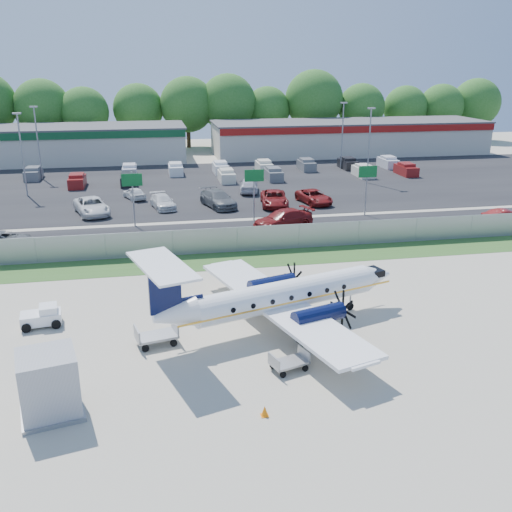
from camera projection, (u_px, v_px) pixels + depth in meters
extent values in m
plane|color=#B4AD99|center=(276.00, 329.00, 31.80)|extent=(170.00, 170.00, 0.00)
cube|color=#2D561E|center=(241.00, 260.00, 42.97)|extent=(170.00, 4.00, 0.02)
cube|color=black|center=(228.00, 234.00, 49.48)|extent=(170.00, 8.00, 0.02)
cube|color=black|center=(204.00, 186.00, 69.03)|extent=(170.00, 32.00, 0.02)
cube|color=gray|center=(237.00, 240.00, 44.51)|extent=(120.00, 0.02, 1.90)
cube|color=gray|center=(237.00, 227.00, 44.20)|extent=(120.00, 0.06, 0.06)
cube|color=gray|center=(237.00, 251.00, 44.82)|extent=(120.00, 0.06, 0.06)
cube|color=beige|center=(28.00, 146.00, 84.52)|extent=(46.00, 12.00, 5.00)
cube|color=#474749|center=(25.00, 128.00, 83.68)|extent=(46.40, 12.40, 0.24)
cube|color=#0F4723|center=(17.00, 137.00, 78.20)|extent=(46.00, 0.20, 1.00)
cube|color=beige|center=(349.00, 138.00, 93.26)|extent=(44.00, 12.00, 5.00)
cube|color=#474749|center=(350.00, 121.00, 92.42)|extent=(44.40, 12.40, 0.24)
cube|color=maroon|center=(363.00, 129.00, 86.94)|extent=(44.00, 0.20, 1.00)
cylinder|color=gray|center=(133.00, 199.00, 51.01)|extent=(0.14, 0.14, 5.00)
cube|color=#0C5923|center=(132.00, 180.00, 50.30)|extent=(1.80, 0.08, 1.10)
cylinder|color=gray|center=(254.00, 194.00, 52.93)|extent=(0.14, 0.14, 5.00)
cube|color=#0C5923|center=(254.00, 176.00, 52.22)|extent=(1.80, 0.08, 1.10)
cylinder|color=gray|center=(366.00, 190.00, 54.86)|extent=(0.14, 0.14, 5.00)
cube|color=#0C5923|center=(368.00, 172.00, 54.14)|extent=(1.80, 0.08, 1.10)
cylinder|color=gray|center=(22.00, 156.00, 62.24)|extent=(0.18, 0.18, 9.00)
cube|color=gray|center=(17.00, 113.00, 60.79)|extent=(0.90, 0.35, 0.18)
cylinder|color=gray|center=(369.00, 146.00, 69.23)|extent=(0.18, 0.18, 9.00)
cube|color=gray|center=(371.00, 108.00, 67.79)|extent=(0.90, 0.35, 0.18)
cylinder|color=gray|center=(38.00, 144.00, 71.55)|extent=(0.18, 0.18, 9.00)
cube|color=gray|center=(34.00, 107.00, 70.10)|extent=(0.90, 0.35, 0.18)
cylinder|color=gray|center=(342.00, 136.00, 78.54)|extent=(0.18, 0.18, 9.00)
cube|color=gray|center=(344.00, 103.00, 77.10)|extent=(0.90, 0.35, 0.18)
cylinder|color=white|center=(286.00, 295.00, 31.67)|extent=(10.80, 4.74, 1.64)
cone|color=white|center=(376.00, 276.00, 34.46)|extent=(2.30, 2.13, 1.64)
cone|color=white|center=(175.00, 315.00, 28.74)|extent=(2.63, 2.23, 1.64)
cube|color=black|center=(374.00, 272.00, 34.29)|extent=(1.07, 1.30, 0.39)
cube|color=white|center=(279.00, 304.00, 31.63)|extent=(7.10, 15.34, 0.19)
cylinder|color=black|center=(318.00, 315.00, 29.91)|extent=(3.09, 1.77, 0.95)
cylinder|color=black|center=(272.00, 284.00, 34.11)|extent=(3.09, 1.77, 0.95)
cube|color=black|center=(165.00, 289.00, 28.08)|extent=(1.61, 0.63, 2.50)
cube|color=white|center=(162.00, 266.00, 27.64)|extent=(3.55, 5.73, 0.12)
cylinder|color=gray|center=(350.00, 301.00, 34.06)|extent=(0.10, 0.10, 1.12)
cylinder|color=black|center=(350.00, 306.00, 34.16)|extent=(0.51, 0.29, 0.48)
cylinder|color=black|center=(303.00, 340.00, 29.88)|extent=(0.63, 0.49, 0.55)
cylinder|color=black|center=(258.00, 306.00, 34.08)|extent=(0.63, 0.49, 0.55)
cube|color=white|center=(41.00, 318.00, 32.06)|extent=(2.33, 1.58, 0.61)
cube|color=white|center=(48.00, 309.00, 32.03)|extent=(1.10, 1.25, 0.43)
cube|color=black|center=(56.00, 308.00, 32.15)|extent=(0.28, 0.97, 0.35)
cylinder|color=black|center=(26.00, 328.00, 31.29)|extent=(0.54, 0.26, 0.52)
cylinder|color=black|center=(27.00, 318.00, 32.50)|extent=(0.54, 0.26, 0.52)
cylinder|color=black|center=(56.00, 324.00, 31.75)|extent=(0.54, 0.26, 0.52)
cylinder|color=black|center=(56.00, 315.00, 32.97)|extent=(0.54, 0.26, 0.52)
cube|color=gray|center=(157.00, 336.00, 29.90)|extent=(2.37, 1.72, 0.13)
cube|color=gray|center=(137.00, 334.00, 29.42)|extent=(0.37, 1.27, 0.64)
cube|color=gray|center=(175.00, 327.00, 30.18)|extent=(0.37, 1.27, 0.64)
cylinder|color=black|center=(145.00, 348.00, 29.20)|extent=(0.40, 0.21, 0.38)
cylinder|color=black|center=(140.00, 339.00, 30.22)|extent=(0.40, 0.21, 0.38)
cylinder|color=black|center=(174.00, 343.00, 29.77)|extent=(0.40, 0.21, 0.38)
cylinder|color=black|center=(168.00, 334.00, 30.79)|extent=(0.40, 0.21, 0.38)
cube|color=gray|center=(289.00, 362.00, 27.42)|extent=(2.02, 1.56, 0.11)
cube|color=gray|center=(274.00, 362.00, 26.95)|extent=(0.39, 1.04, 0.53)
cube|color=gray|center=(304.00, 353.00, 27.71)|extent=(0.39, 1.04, 0.53)
cylinder|color=black|center=(283.00, 375.00, 26.81)|extent=(0.34, 0.20, 0.32)
cylinder|color=black|center=(273.00, 365.00, 27.62)|extent=(0.34, 0.20, 0.32)
cylinder|color=black|center=(305.00, 368.00, 27.37)|extent=(0.34, 0.20, 0.32)
cylinder|color=black|center=(295.00, 359.00, 28.18)|extent=(0.34, 0.20, 0.32)
cube|color=#A2A3A9|center=(49.00, 384.00, 23.71)|extent=(2.76, 2.76, 2.78)
cube|color=gray|center=(52.00, 411.00, 24.13)|extent=(2.99, 2.99, 0.19)
cone|color=orange|center=(265.00, 411.00, 23.88)|extent=(0.32, 0.32, 0.47)
cube|color=orange|center=(265.00, 415.00, 23.95)|extent=(0.33, 0.33, 0.03)
cone|color=orange|center=(232.00, 245.00, 45.40)|extent=(0.41, 0.41, 0.61)
cube|color=orange|center=(232.00, 249.00, 45.49)|extent=(0.43, 0.43, 0.03)
imported|color=#595B5E|center=(4.00, 249.00, 45.56)|extent=(5.39, 3.19, 1.41)
imported|color=maroon|center=(283.00, 228.00, 51.22)|extent=(6.19, 4.25, 1.67)
imported|color=maroon|center=(506.00, 225.00, 52.28)|extent=(4.44, 1.92, 1.42)
imported|color=silver|center=(92.00, 214.00, 55.95)|extent=(4.24, 6.40, 1.63)
imported|color=silver|center=(163.00, 208.00, 58.23)|extent=(2.84, 5.02, 1.37)
imported|color=#595B5E|center=(218.00, 207.00, 58.85)|extent=(3.85, 6.20, 1.68)
imported|color=maroon|center=(274.00, 206.00, 59.22)|extent=(3.37, 5.99, 1.58)
imported|color=maroon|center=(314.00, 203.00, 60.26)|extent=(3.34, 5.54, 1.44)
imported|color=silver|center=(135.00, 199.00, 62.19)|extent=(2.86, 4.13, 1.31)
imported|color=silver|center=(249.00, 192.00, 65.57)|extent=(2.88, 5.26, 1.70)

